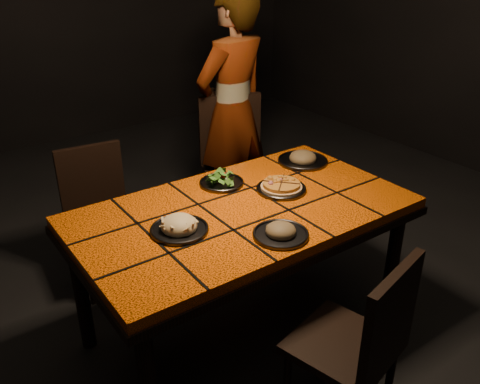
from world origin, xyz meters
TOP-DOWN VIEW (x-y plane):
  - room_shell at (0.00, 0.00)m, footprint 6.04×7.04m
  - dining_table at (0.00, 0.00)m, footprint 1.62×0.92m
  - chair_near at (0.02, -0.78)m, footprint 0.47×0.47m
  - chair_far_left at (-0.40, 0.90)m, footprint 0.42×0.42m
  - chair_far_right at (0.60, 0.93)m, footprint 0.55×0.55m
  - diner at (0.65, 1.03)m, footprint 0.68×0.52m
  - plate_pizza at (0.27, 0.04)m, footprint 0.30×0.30m
  - plate_pasta at (-0.36, -0.02)m, footprint 0.26×0.26m
  - plate_salad at (0.06, 0.27)m, footprint 0.23×0.23m
  - plate_mushroom_a at (-0.02, -0.31)m, footprint 0.24×0.24m
  - plate_mushroom_b at (0.61, 0.25)m, footprint 0.29×0.29m

SIDE VIEW (x-z plane):
  - chair_far_left at x=-0.40m, z-range 0.06..0.90m
  - chair_near at x=0.02m, z-range 0.06..0.92m
  - chair_far_right at x=0.60m, z-range 0.07..1.04m
  - dining_table at x=0.00m, z-range 0.30..1.05m
  - plate_pizza at x=0.27m, z-range 0.75..0.79m
  - plate_mushroom_a at x=-0.02m, z-range 0.73..0.81m
  - plate_pasta at x=-0.36m, z-range 0.73..0.81m
  - plate_mushroom_b at x=0.61m, z-range 0.73..0.82m
  - plate_salad at x=0.06m, z-range 0.74..0.81m
  - diner at x=0.65m, z-range 0.00..1.69m
  - room_shell at x=0.00m, z-range -0.04..3.04m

